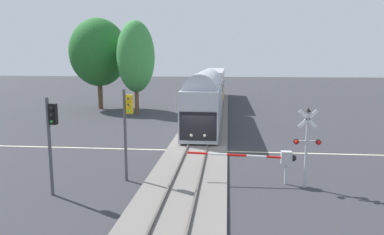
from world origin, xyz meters
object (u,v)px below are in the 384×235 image
Objects in this scene: crossing_signal_mast at (307,140)px; oak_behind_train at (136,57)px; commuter_train at (211,90)px; traffic_signal_median at (127,120)px; crossing_gate_near at (274,158)px; pine_left_background at (99,52)px; traffic_signal_near_left at (51,131)px.

crossing_signal_mast is 29.20m from oak_behind_train.
traffic_signal_median is (-3.19, -27.02, 0.60)m from commuter_train.
crossing_signal_mast reaches higher than crossing_gate_near.
traffic_signal_near_left is at bearing -74.39° from pine_left_background.
oak_behind_train reaches higher than crossing_signal_mast.
traffic_signal_median is at bearing 178.96° from crossing_signal_mast.
pine_left_background reaches higher than traffic_signal_near_left.
pine_left_background is (-14.76, 1.10, 4.66)m from commuter_train.
traffic_signal_median is 30.68m from pine_left_background.
pine_left_background reaches higher than traffic_signal_median.
pine_left_background is (-8.54, 30.58, 4.19)m from traffic_signal_near_left.
oak_behind_train is (-2.66, 26.91, 3.62)m from traffic_signal_near_left.
oak_behind_train is at bearing 103.10° from traffic_signal_median.
commuter_train is 3.76× the size of oak_behind_train.
pine_left_background reaches higher than crossing_gate_near.
traffic_signal_median is 0.43× the size of pine_left_background.
pine_left_background is at bearing 105.61° from traffic_signal_near_left.
commuter_train is at bearing 16.10° from oak_behind_train.
commuter_train is at bearing -4.28° from pine_left_background.
pine_left_background is at bearing 112.37° from traffic_signal_median.
crossing_gate_near is 11.37m from traffic_signal_near_left.
traffic_signal_near_left is at bearing -169.62° from crossing_signal_mast.
crossing_gate_near is 1.38× the size of crossing_signal_mast.
pine_left_background is at bearing 148.07° from oak_behind_train.
crossing_gate_near is at bearing 2.17° from traffic_signal_median.
traffic_signal_near_left is at bearing -84.36° from oak_behind_train.
traffic_signal_median reaches higher than crossing_gate_near.
oak_behind_train is (-15.09, 24.63, 4.30)m from crossing_signal_mast.
crossing_signal_mast is 0.87× the size of traffic_signal_near_left.
traffic_signal_median reaches higher than crossing_signal_mast.
crossing_gate_near is 1.99m from crossing_signal_mast.
crossing_signal_mast is at bearing -16.74° from crossing_gate_near.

